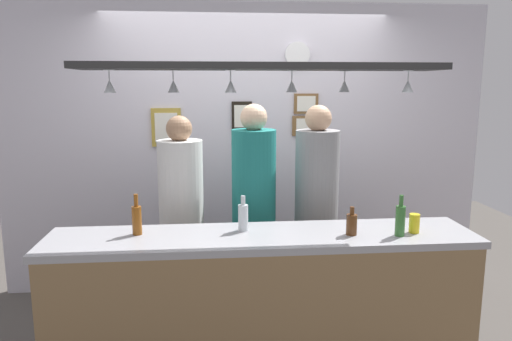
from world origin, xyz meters
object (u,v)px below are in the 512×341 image
object	(u,v)px
bottle_beer_amber_tall	(137,219)
picture_frame_upper_small	(306,104)
picture_frame_caricature	(166,127)
drink_can	(414,223)
person_right_grey_shirt	(317,193)
person_left_white_patterned_shirt	(181,202)
bottle_soda_clear	(243,217)
bottle_beer_green_import	(400,220)
picture_frame_lower_pair	(308,126)
picture_frame_crest	(242,116)
person_middle_teal_shirt	(254,193)
wall_clock	(297,54)
bottle_beer_brown_stubby	(352,224)

from	to	relation	value
bottle_beer_amber_tall	picture_frame_upper_small	size ratio (longest dim) A/B	1.18
bottle_beer_amber_tall	picture_frame_caricature	distance (m)	1.41
drink_can	person_right_grey_shirt	bearing A→B (deg)	120.76
person_left_white_patterned_shirt	bottle_soda_clear	size ratio (longest dim) A/B	7.22
bottle_beer_amber_tall	drink_can	world-z (taller)	bottle_beer_amber_tall
bottle_beer_green_import	picture_frame_lower_pair	distance (m)	1.60
person_left_white_patterned_shirt	picture_frame_crest	distance (m)	1.05
picture_frame_caricature	picture_frame_lower_pair	distance (m)	1.28
person_middle_teal_shirt	wall_clock	size ratio (longest dim) A/B	7.93
bottle_soda_clear	picture_frame_lower_pair	world-z (taller)	picture_frame_lower_pair
bottle_soda_clear	picture_frame_upper_small	xyz separation A→B (m)	(0.66, 1.32, 0.67)
picture_frame_upper_small	picture_frame_caricature	size ratio (longest dim) A/B	0.65
bottle_beer_amber_tall	picture_frame_crest	distance (m)	1.62
bottle_beer_green_import	bottle_soda_clear	world-z (taller)	bottle_beer_green_import
person_left_white_patterned_shirt	bottle_beer_brown_stubby	bearing A→B (deg)	-35.09
picture_frame_upper_small	picture_frame_caricature	bearing A→B (deg)	180.00
bottle_beer_green_import	bottle_beer_amber_tall	distance (m)	1.64
person_left_white_patterned_shirt	bottle_beer_amber_tall	distance (m)	0.69
person_right_grey_shirt	picture_frame_lower_pair	distance (m)	0.83
drink_can	bottle_beer_brown_stubby	bearing A→B (deg)	-179.49
person_left_white_patterned_shirt	person_middle_teal_shirt	distance (m)	0.56
picture_frame_lower_pair	wall_clock	distance (m)	0.64
person_right_grey_shirt	bottle_beer_brown_stubby	size ratio (longest dim) A/B	9.64
picture_frame_crest	picture_frame_lower_pair	size ratio (longest dim) A/B	0.87
person_middle_teal_shirt	picture_frame_caricature	xyz separation A→B (m)	(-0.72, 0.69, 0.46)
bottle_soda_clear	picture_frame_crest	bearing A→B (deg)	86.63
picture_frame_caricature	picture_frame_upper_small	bearing A→B (deg)	0.00
bottle_beer_amber_tall	picture_frame_upper_small	xyz separation A→B (m)	(1.33, 1.33, 0.66)
person_left_white_patterned_shirt	picture_frame_upper_small	bearing A→B (deg)	32.15
person_middle_teal_shirt	bottle_soda_clear	bearing A→B (deg)	-101.21
bottle_beer_green_import	bottle_soda_clear	distance (m)	0.98
person_middle_teal_shirt	drink_can	world-z (taller)	person_middle_teal_shirt
person_left_white_patterned_shirt	bottle_soda_clear	xyz separation A→B (m)	(0.43, -0.63, 0.05)
person_right_grey_shirt	bottle_beer_brown_stubby	xyz separation A→B (m)	(0.05, -0.78, -0.02)
bottle_soda_clear	picture_frame_caricature	xyz separation A→B (m)	(-0.59, 1.32, 0.46)
bottle_beer_green_import	wall_clock	xyz separation A→B (m)	(-0.39, 1.51, 1.09)
picture_frame_crest	picture_frame_lower_pair	distance (m)	0.62
person_middle_teal_shirt	bottle_soda_clear	size ratio (longest dim) A/B	7.59
wall_clock	picture_frame_crest	bearing A→B (deg)	179.28
picture_frame_lower_pair	bottle_soda_clear	bearing A→B (deg)	-117.52
bottle_beer_brown_stubby	picture_frame_lower_pair	xyz separation A→B (m)	(0.02, 1.46, 0.49)
bottle_soda_clear	picture_frame_crest	distance (m)	1.43
bottle_beer_brown_stubby	picture_frame_lower_pair	size ratio (longest dim) A/B	0.60
drink_can	picture_frame_lower_pair	world-z (taller)	picture_frame_lower_pair
person_right_grey_shirt	bottle_beer_amber_tall	world-z (taller)	person_right_grey_shirt
person_left_white_patterned_shirt	drink_can	size ratio (longest dim) A/B	13.61
person_left_white_patterned_shirt	picture_frame_lower_pair	bearing A→B (deg)	31.54
bottle_beer_green_import	picture_frame_lower_pair	bearing A→B (deg)	100.36
person_middle_teal_shirt	bottle_soda_clear	distance (m)	0.64
wall_clock	picture_frame_caricature	bearing A→B (deg)	179.69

